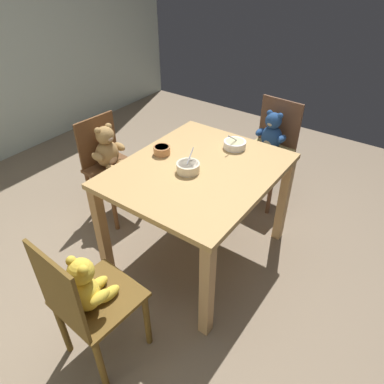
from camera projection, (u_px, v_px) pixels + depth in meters
name	position (u px, v px, depth m)	size (l,w,h in m)	color
ground_plane	(197.00, 253.00, 2.73)	(5.20, 5.20, 0.04)	#7D6B56
dining_table	(198.00, 182.00, 2.34)	(1.13, 0.94, 0.76)	tan
teddy_chair_far_center	(109.00, 156.00, 2.83)	(0.42, 0.40, 0.84)	brown
teddy_chair_near_right	(269.00, 144.00, 3.02)	(0.42, 0.43, 0.89)	brown
teddy_chair_near_left	(87.00, 295.00, 1.75)	(0.41, 0.41, 0.89)	brown
porridge_bowl_terracotta_far_center	(162.00, 150.00, 2.41)	(0.12, 0.12, 0.06)	#B37547
porridge_bowl_white_near_right	(235.00, 144.00, 2.48)	(0.17, 0.16, 0.13)	silver
porridge_bowl_cream_center	(188.00, 167.00, 2.22)	(0.16, 0.15, 0.13)	beige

